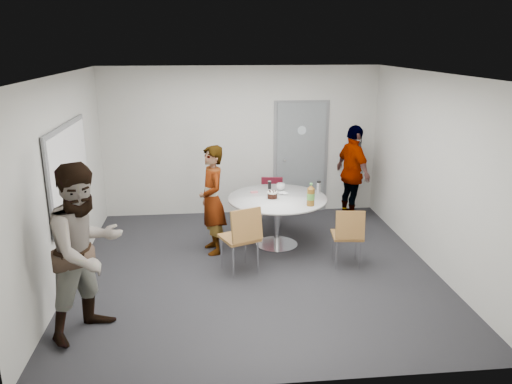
{
  "coord_description": "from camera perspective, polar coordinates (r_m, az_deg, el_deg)",
  "views": [
    {
      "loc": [
        -0.65,
        -6.44,
        3.09
      ],
      "look_at": [
        0.04,
        0.25,
        1.06
      ],
      "focal_mm": 35.0,
      "sensor_mm": 36.0,
      "label": 1
    }
  ],
  "objects": [
    {
      "name": "person_left",
      "position": [
        5.63,
        -18.86,
        -6.37
      ],
      "size": [
        1.16,
        1.19,
        1.93
      ],
      "primitive_type": "imported",
      "rotation": [
        0.0,
        0.0,
        0.89
      ],
      "color": "white",
      "rests_on": "floor"
    },
    {
      "name": "chair_near_left",
      "position": [
        6.8,
        -1.55,
        -4.73
      ],
      "size": [
        0.61,
        0.64,
        0.98
      ],
      "rotation": [
        0.0,
        0.0,
        0.4
      ],
      "color": "brown",
      "rests_on": "floor"
    },
    {
      "name": "whiteboard",
      "position": [
        7.07,
        -20.53,
        2.28
      ],
      "size": [
        0.04,
        1.9,
        1.25
      ],
      "color": "slate",
      "rests_on": "wall_left"
    },
    {
      "name": "person_right",
      "position": [
        9.06,
        11.02,
        2.17
      ],
      "size": [
        0.66,
        1.07,
        1.71
      ],
      "primitive_type": "imported",
      "rotation": [
        0.0,
        0.0,
        1.83
      ],
      "color": "black",
      "rests_on": "floor"
    },
    {
      "name": "door",
      "position": [
        9.32,
        5.12,
        3.91
      ],
      "size": [
        1.02,
        0.17,
        2.12
      ],
      "color": "slate",
      "rests_on": "wall_back"
    },
    {
      "name": "wall_left",
      "position": [
        6.92,
        -21.16,
        1.05
      ],
      "size": [
        0.0,
        5.0,
        5.0
      ],
      "primitive_type": "plane",
      "rotation": [
        1.57,
        0.0,
        1.57
      ],
      "color": "#BCBAB2",
      "rests_on": "floor"
    },
    {
      "name": "table",
      "position": [
        7.71,
        2.67,
        -1.38
      ],
      "size": [
        1.52,
        1.52,
        1.13
      ],
      "color": "silver",
      "rests_on": "floor"
    },
    {
      "name": "floor",
      "position": [
        7.17,
        -0.08,
        -8.76
      ],
      "size": [
        5.0,
        5.0,
        0.0
      ],
      "primitive_type": "plane",
      "color": "black",
      "rests_on": "ground"
    },
    {
      "name": "wall_right",
      "position": [
        7.37,
        19.64,
        2.13
      ],
      "size": [
        0.0,
        5.0,
        5.0
      ],
      "primitive_type": "plane",
      "rotation": [
        1.57,
        0.0,
        -1.57
      ],
      "color": "#BCBAB2",
      "rests_on": "floor"
    },
    {
      "name": "person_main",
      "position": [
        7.48,
        -5.03,
        -0.93
      ],
      "size": [
        0.53,
        0.68,
        1.65
      ],
      "primitive_type": "imported",
      "rotation": [
        0.0,
        0.0,
        -1.33
      ],
      "color": "#A5C6EA",
      "rests_on": "floor"
    },
    {
      "name": "chair_near_right",
      "position": [
        7.14,
        10.51,
        -4.51
      ],
      "size": [
        0.46,
        0.5,
        0.88
      ],
      "rotation": [
        0.0,
        0.0,
        -0.11
      ],
      "color": "brown",
      "rests_on": "floor"
    },
    {
      "name": "wall_front",
      "position": [
        4.35,
        3.24,
        -6.83
      ],
      "size": [
        5.0,
        0.0,
        5.0
      ],
      "primitive_type": "plane",
      "rotation": [
        -1.57,
        0.0,
        0.0
      ],
      "color": "#BCBAB2",
      "rests_on": "floor"
    },
    {
      "name": "chair_far",
      "position": [
        8.73,
        1.82,
        -0.5
      ],
      "size": [
        0.44,
        0.47,
        0.82
      ],
      "rotation": [
        0.0,
        0.0,
        3.01
      ],
      "color": "maroon",
      "rests_on": "floor"
    },
    {
      "name": "ceiling",
      "position": [
        6.48,
        -0.09,
        13.32
      ],
      "size": [
        5.0,
        5.0,
        0.0
      ],
      "primitive_type": "plane",
      "rotation": [
        3.14,
        0.0,
        0.0
      ],
      "color": "silver",
      "rests_on": "wall_back"
    },
    {
      "name": "wall_back",
      "position": [
        9.13,
        -1.67,
        5.77
      ],
      "size": [
        5.0,
        0.0,
        5.0
      ],
      "primitive_type": "plane",
      "rotation": [
        1.57,
        0.0,
        0.0
      ],
      "color": "#BCBAB2",
      "rests_on": "floor"
    }
  ]
}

